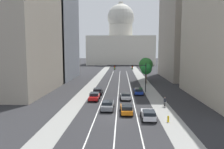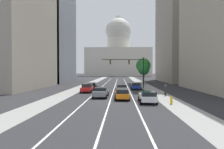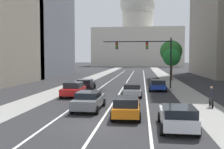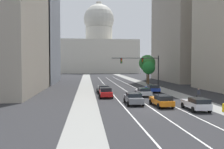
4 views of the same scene
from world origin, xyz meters
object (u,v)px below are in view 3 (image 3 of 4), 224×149
car_red (73,89)px  street_tree_near_right (171,51)px  capitol_building (137,37)px  street_tree_far_right (172,57)px  car_orange (126,106)px  car_gray (89,100)px  car_black (85,84)px  cyclist (211,97)px  car_white (177,116)px  car_blue (158,85)px  traffic_signal_mast (149,52)px  car_silver (132,90)px

car_red → street_tree_near_right: (12.70, 24.47, 4.59)m
capitol_building → street_tree_near_right: capitol_building is taller
street_tree_near_right → street_tree_far_right: 2.27m
car_orange → street_tree_near_right: bearing=-13.0°
street_tree_far_right → car_red: bearing=-119.2°
street_tree_near_right → car_orange: bearing=-101.3°
car_gray → street_tree_far_right: bearing=-17.5°
car_black → cyclist: 16.23m
car_red → car_white: size_ratio=0.96×
car_white → car_red: bearing=39.6°
car_blue → car_red: bearing=126.3°
car_orange → cyclist: bearing=-59.0°
car_gray → car_red: (-3.04, 6.54, 0.03)m
car_red → traffic_signal_mast: size_ratio=0.44×
capitol_building → car_white: 121.60m
capitol_building → car_gray: capitol_building is taller
car_gray → street_tree_near_right: size_ratio=0.61×
capitol_building → car_blue: size_ratio=9.73×
car_orange → car_white: bearing=-134.2°
car_silver → cyclist: size_ratio=2.39×
car_black → cyclist: cyclist is taller
car_gray → car_silver: bearing=-21.6°
car_black → car_blue: size_ratio=0.97×
car_gray → capitol_building: bearing=-0.1°
car_gray → car_white: bearing=-127.9°
car_blue → car_white: bearing=-178.3°
car_silver → street_tree_far_right: size_ratio=0.70×
street_tree_far_right → car_orange: bearing=-101.8°
capitol_building → car_black: capitol_building is taller
car_blue → street_tree_near_right: (3.59, 18.17, 4.64)m
car_white → car_blue: bearing=0.9°
car_blue → street_tree_far_right: street_tree_far_right is taller
traffic_signal_mast → car_black: bearing=-158.8°
car_red → street_tree_far_right: street_tree_far_right is taller
car_silver → street_tree_near_right: bearing=-18.1°
car_red → car_white: bearing=-140.8°
capitol_building → car_white: bearing=-87.8°
car_black → traffic_signal_mast: bearing=-71.2°
car_silver → car_orange: 9.48m
car_black → street_tree_far_right: 21.32m
street_tree_near_right → car_black: bearing=-124.1°
car_silver → car_black: (-6.08, 4.81, 0.03)m
car_red → traffic_signal_mast: bearing=-41.9°
car_blue → street_tree_far_right: bearing=-10.4°
car_white → cyclist: 7.99m
street_tree_near_right → street_tree_far_right: bearing=-93.1°
car_gray → cyclist: cyclist is taller
car_gray → car_black: car_gray is taller
street_tree_near_right → street_tree_far_right: street_tree_near_right is taller
capitol_building → car_orange: bearing=-89.3°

